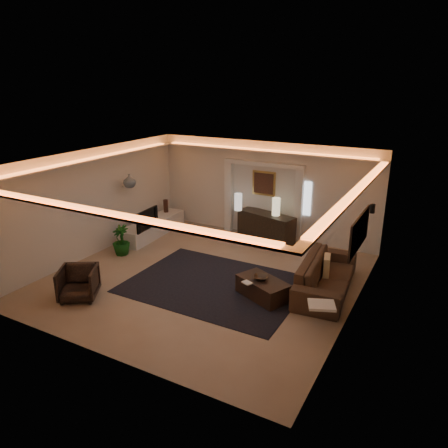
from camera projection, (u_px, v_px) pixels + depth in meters
The scene contains 33 objects.
floor at pixel (205, 278), 10.44m from camera, with size 7.00×7.00×0.00m, color gray.
ceiling at pixel (203, 160), 9.50m from camera, with size 7.00×7.00×0.00m, color white.
wall_back at pixel (264, 190), 12.88m from camera, with size 7.00×7.00×0.00m, color silver.
wall_front at pixel (95, 281), 7.06m from camera, with size 7.00×7.00×0.00m, color silver.
wall_left at pixel (94, 202), 11.55m from camera, with size 7.00×7.00×0.00m, color silver.
wall_right at pixel (356, 249), 8.38m from camera, with size 7.00×7.00×0.00m, color silver.
cove_soffit at pixel (203, 173), 9.59m from camera, with size 7.00×7.00×0.04m, color silver.
daylight_slit at pixel (307, 199), 12.28m from camera, with size 0.25×0.03×1.00m, color white.
area_rug at pixel (215, 285), 10.09m from camera, with size 4.00×3.00×0.01m, color black.
pilaster_left at pixel (229, 197), 13.43m from camera, with size 0.22×0.20×2.20m, color silver.
pilaster_right at pixel (299, 207), 12.39m from camera, with size 0.22×0.20×2.20m, color silver.
alcove_header at pixel (264, 164), 12.54m from camera, with size 2.52×0.20×0.12m, color silver.
painting_frame at pixel (264, 183), 12.79m from camera, with size 0.74×0.04×0.74m, color tan.
painting_canvas at pixel (264, 184), 12.77m from camera, with size 0.62×0.02×0.62m, color #4C2D1E.
art_panel_frame at pixel (359, 232), 8.57m from camera, with size 0.04×1.64×0.74m, color black.
art_panel_gold at pixel (358, 232), 8.58m from camera, with size 0.02×1.50×0.62m, color tan.
wall_sconce at pixel (372, 209), 10.19m from camera, with size 0.12×0.12×0.22m, color black.
wall_niche at pixel (129, 185), 12.63m from camera, with size 0.10×0.55×0.04m, color silver.
console at pixel (266, 228), 12.75m from camera, with size 1.79×0.56×0.89m, color black.
lamp_left at pixel (238, 202), 12.86m from camera, with size 0.23×0.23×0.52m, color silver.
lamp_right at pixel (276, 207), 12.37m from camera, with size 0.23×0.23×0.52m, color #FFF7B9.
media_ledge at pixel (153, 228), 13.28m from camera, with size 0.67×2.68×0.50m, color silver.
tv at pixel (144, 220), 12.36m from camera, with size 0.14×1.03×0.59m, color black.
figurine at pixel (166, 207), 13.95m from camera, with size 0.15×0.15×0.42m, color #412319.
ginger_jar at pixel (129, 181), 12.17m from camera, with size 0.37×0.37×0.39m, color #415A6B.
plant at pixel (121, 240), 11.70m from camera, with size 0.47×0.47×0.84m, color #0F400F.
sofa at pixel (326, 275), 9.71m from camera, with size 1.03×2.63×0.77m, color #462914.
throw_blanket at pixel (322, 305), 8.09m from camera, with size 0.50×0.41×0.05m, color beige.
throw_pillow at pixel (327, 265), 9.81m from camera, with size 0.14×0.46×0.46m, color tan.
coffee_table at pixel (263, 289), 9.46m from camera, with size 1.17×0.64×0.44m, color black.
bowl at pixel (261, 278), 9.41m from camera, with size 0.34×0.34×0.08m, color #35281D.
magazine at pixel (247, 283), 9.23m from camera, with size 0.21×0.15×0.03m, color silver.
armchair at pixel (78, 283), 9.36m from camera, with size 0.78×0.80×0.73m, color black.
Camera 1 is at (4.93, -8.08, 4.62)m, focal length 34.18 mm.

